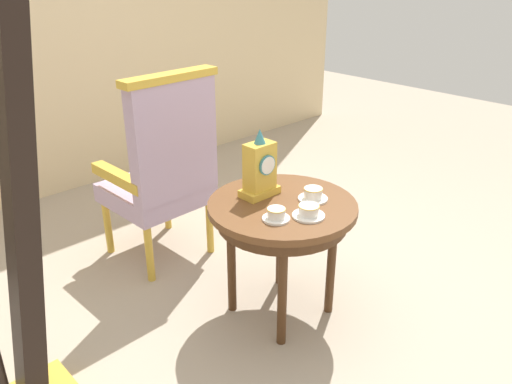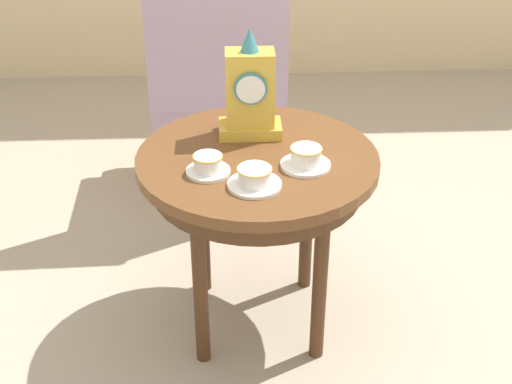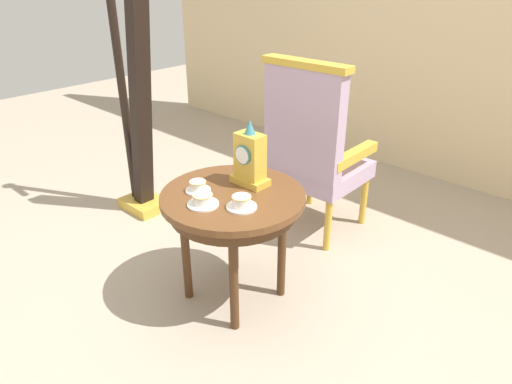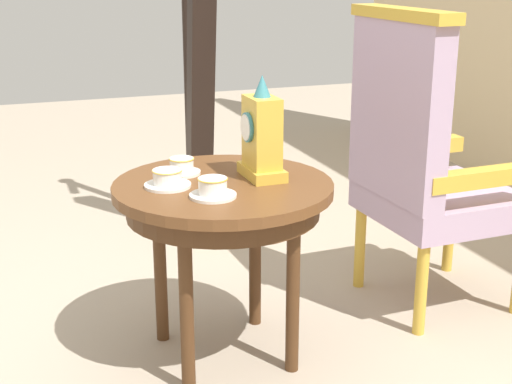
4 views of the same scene
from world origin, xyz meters
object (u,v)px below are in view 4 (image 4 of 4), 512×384
teacup_right (167,179)px  mantel_clock (262,137)px  side_table (223,205)px  teacup_center (213,189)px  harp (197,87)px  teacup_left (182,167)px  armchair (422,158)px

teacup_right → mantel_clock: (0.00, 0.32, 0.11)m
side_table → teacup_center: 0.18m
harp → teacup_right: bearing=-20.5°
teacup_left → teacup_center: (0.27, 0.02, 0.00)m
teacup_right → harp: bearing=159.5°
teacup_center → teacup_right: bearing=-145.3°
teacup_center → mantel_clock: mantel_clock is taller
teacup_center → harp: (-1.28, 0.32, 0.09)m
teacup_center → armchair: armchair is taller
teacup_left → mantel_clock: bearing=61.8°
harp → armchair: bearing=28.7°
side_table → harp: harp is taller
teacup_left → teacup_right: teacup_right is taller
side_table → teacup_left: teacup_left is taller
teacup_left → teacup_center: size_ratio=0.87×
mantel_clock → harp: size_ratio=0.19×
side_table → mantel_clock: mantel_clock is taller
teacup_right → teacup_left: bearing=147.7°
teacup_left → harp: (-1.01, 0.34, 0.09)m
teacup_left → armchair: size_ratio=0.11×
side_table → mantel_clock: size_ratio=2.12×
mantel_clock → armchair: 0.70m
mantel_clock → armchair: bearing=98.6°
side_table → teacup_right: teacup_right is taller
teacup_right → harp: (-1.14, 0.42, 0.09)m
teacup_right → mantel_clock: bearing=89.8°
teacup_left → mantel_clock: (0.13, 0.24, 0.11)m
teacup_right → harp: 1.22m
armchair → teacup_left: bearing=-91.6°
armchair → side_table: bearing=-81.8°
teacup_right → armchair: (-0.10, 0.99, -0.05)m
teacup_left → harp: 1.07m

